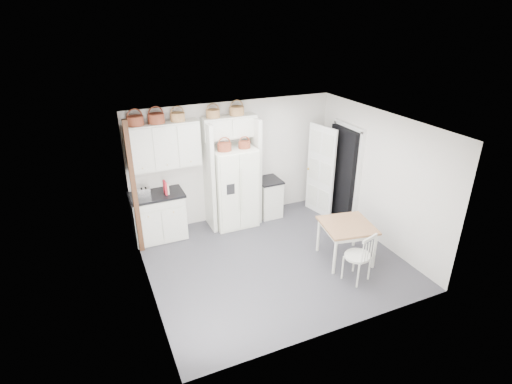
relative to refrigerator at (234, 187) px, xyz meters
name	(u,v)px	position (x,y,z in m)	size (l,w,h in m)	color
floor	(273,260)	(0.15, -1.65, -0.87)	(4.50, 4.50, 0.00)	#3F3E4B
ceiling	(276,125)	(0.15, -1.65, 1.73)	(4.50, 4.50, 0.00)	white
wall_back	(234,161)	(0.15, 0.35, 0.43)	(4.50, 4.50, 0.00)	silver
wall_left	(144,223)	(-2.10, -1.65, 0.43)	(4.00, 4.00, 0.00)	silver
wall_right	(378,178)	(2.40, -1.65, 0.43)	(4.00, 4.00, 0.00)	silver
refrigerator	(234,187)	(0.00, 0.00, 0.00)	(0.89, 0.72, 1.73)	white
base_cab_left	(159,217)	(-1.62, 0.05, -0.40)	(1.01, 0.64, 0.94)	silver
base_cab_right	(269,198)	(0.85, 0.05, -0.45)	(0.47, 0.57, 0.83)	silver
dining_table	(346,242)	(1.39, -2.15, -0.50)	(0.89, 0.89, 0.74)	brown
windsor_chair	(357,256)	(1.20, -2.75, -0.39)	(0.47, 0.42, 0.95)	silver
counter_left	(156,195)	(-1.62, 0.05, 0.10)	(1.06, 0.68, 0.04)	black
counter_right	(269,180)	(0.85, 0.05, -0.02)	(0.51, 0.60, 0.04)	black
toaster	(144,192)	(-1.84, 0.02, 0.20)	(0.24, 0.14, 0.17)	silver
cookbook_red	(165,188)	(-1.44, -0.03, 0.25)	(0.04, 0.18, 0.27)	red
cookbook_cream	(167,188)	(-1.41, -0.03, 0.23)	(0.03, 0.15, 0.22)	beige
basket_upper_a	(135,121)	(-1.82, 0.18, 1.57)	(0.31, 0.31, 0.17)	brown
basket_upper_b	(156,118)	(-1.43, 0.18, 1.58)	(0.31, 0.31, 0.18)	brown
basket_upper_c	(178,117)	(-1.03, 0.18, 1.57)	(0.28, 0.28, 0.16)	brown
basket_bridge_a	(213,114)	(-0.33, 0.18, 1.56)	(0.27, 0.27, 0.15)	brown
basket_bridge_b	(237,111)	(0.18, 0.18, 1.57)	(0.30, 0.30, 0.17)	brown
basket_fridge_a	(224,147)	(-0.21, -0.10, 0.94)	(0.28, 0.28, 0.15)	brown
basket_fridge_b	(244,145)	(0.22, -0.10, 0.93)	(0.25, 0.25, 0.13)	brown
upper_cabinet	(164,146)	(-1.35, 0.18, 1.03)	(1.40, 0.34, 0.90)	silver
bridge_cabinet	(229,127)	(0.00, 0.18, 1.26)	(1.12, 0.34, 0.45)	silver
fridge_panel_left	(209,177)	(-0.51, 0.05, 0.28)	(0.08, 0.60, 2.30)	silver
fridge_panel_right	(255,170)	(0.51, 0.05, 0.28)	(0.08, 0.60, 2.30)	silver
trim_post	(134,189)	(-2.05, -0.30, 0.43)	(0.09, 0.09, 2.60)	#3A2017
doorway_void	(343,174)	(2.31, -0.65, 0.16)	(0.18, 0.85, 2.05)	black
door_slab	(320,171)	(1.95, -0.31, 0.16)	(0.80, 0.04, 2.05)	white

